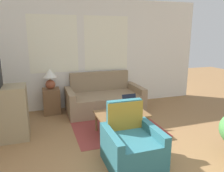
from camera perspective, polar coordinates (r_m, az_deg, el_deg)
wall_back at (r=5.37m, az=-7.29°, el=8.31°), size 6.06×0.06×2.60m
rug at (r=4.65m, az=-0.27°, el=-9.01°), size 1.66×2.07×0.01m
couch at (r=5.19m, az=-2.17°, el=-3.57°), size 1.74×0.94×0.88m
armchair at (r=3.15m, az=5.02°, el=-15.40°), size 0.72×0.74×0.85m
side_table at (r=5.18m, az=-15.50°, el=-3.81°), size 0.37×0.37×0.57m
table_lamp at (r=5.04m, az=-15.89°, el=2.18°), size 0.30×0.30×0.45m
coffee_table at (r=3.98m, az=2.51°, el=-7.64°), size 0.92×0.59×0.39m
laptop at (r=4.14m, az=5.07°, el=-5.33°), size 0.28×0.33×0.27m
cup_navy at (r=4.13m, az=1.29°, el=-5.56°), size 0.07×0.07×0.09m
snack_bowl at (r=3.95m, az=0.16°, el=-6.62°), size 0.22×0.22×0.06m
tv_remote at (r=3.84m, az=4.63°, el=-7.62°), size 0.10×0.16×0.02m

